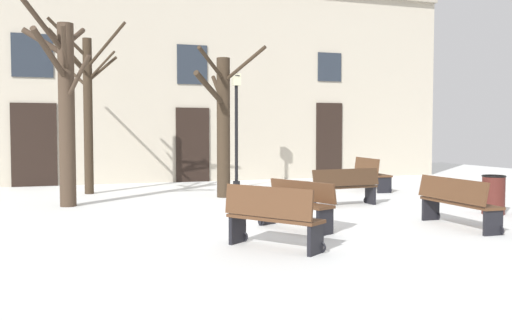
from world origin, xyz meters
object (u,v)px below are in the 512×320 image
at_px(bench_near_lamp, 272,217).
at_px(bench_by_litter_bin, 297,204).
at_px(bench_far_corner, 343,186).
at_px(tree_foreground, 87,105).
at_px(bench_back_to_back_right, 371,174).
at_px(tree_right_of_center, 65,103).
at_px(streetlamp, 236,116).
at_px(bench_facing_shops, 457,201).
at_px(litter_bin, 493,195).
at_px(tree_left_of_center, 223,122).

xyz_separation_m(bench_near_lamp, bench_by_litter_bin, (0.99, 1.45, -0.02)).
bearing_deg(bench_near_lamp, bench_far_corner, -74.78).
xyz_separation_m(tree_foreground, bench_back_to_back_right, (7.93, -1.65, -1.98)).
relative_size(tree_right_of_center, bench_back_to_back_right, 2.72).
bearing_deg(tree_right_of_center, bench_far_corner, -17.72).
relative_size(tree_right_of_center, streetlamp, 1.28).
height_order(tree_foreground, bench_by_litter_bin, tree_foreground).
bearing_deg(bench_facing_shops, bench_far_corner, 10.97).
bearing_deg(bench_far_corner, bench_back_to_back_right, -135.12).
relative_size(litter_bin, bench_facing_shops, 0.44).
xyz_separation_m(litter_bin, bench_by_litter_bin, (-4.63, -0.38, 0.04)).
height_order(bench_near_lamp, bench_back_to_back_right, bench_back_to_back_right).
relative_size(tree_foreground, tree_right_of_center, 1.04).
height_order(litter_bin, bench_by_litter_bin, bench_by_litter_bin).
relative_size(streetlamp, bench_back_to_back_right, 2.12).
height_order(tree_right_of_center, litter_bin, tree_right_of_center).
xyz_separation_m(streetlamp, bench_near_lamp, (-2.05, -8.86, -1.71)).
bearing_deg(bench_back_to_back_right, bench_far_corner, 145.82).
relative_size(tree_left_of_center, bench_by_litter_bin, 2.40).
height_order(tree_foreground, bench_near_lamp, tree_foreground).
distance_m(tree_left_of_center, bench_far_corner, 3.69).
bearing_deg(litter_bin, bench_by_litter_bin, -175.30).
distance_m(streetlamp, bench_facing_shops, 8.51).
height_order(streetlamp, bench_far_corner, streetlamp).
xyz_separation_m(bench_near_lamp, bench_far_corner, (3.19, 3.95, -0.02)).
bearing_deg(tree_left_of_center, bench_by_litter_bin, -89.96).
bearing_deg(tree_foreground, tree_left_of_center, -30.41).
height_order(tree_foreground, bench_back_to_back_right, tree_foreground).
height_order(tree_foreground, litter_bin, tree_foreground).
distance_m(litter_bin, bench_by_litter_bin, 4.65).
distance_m(bench_near_lamp, bench_far_corner, 5.08).
relative_size(tree_right_of_center, bench_far_corner, 2.56).
bearing_deg(bench_near_lamp, tree_foreground, -20.25).
bearing_deg(tree_right_of_center, bench_near_lamp, -63.74).
bearing_deg(bench_far_corner, streetlamp, -82.13).
distance_m(bench_near_lamp, bench_by_litter_bin, 1.75).
xyz_separation_m(tree_foreground, streetlamp, (4.41, 0.41, -0.28)).
xyz_separation_m(tree_right_of_center, litter_bin, (8.53, -4.07, -1.97)).
xyz_separation_m(tree_left_of_center, tree_right_of_center, (-3.89, -0.59, 0.39)).
height_order(tree_left_of_center, bench_by_litter_bin, tree_left_of_center).
height_order(bench_far_corner, bench_back_to_back_right, bench_back_to_back_right).
distance_m(tree_left_of_center, streetlamp, 2.61).
distance_m(bench_facing_shops, bench_by_litter_bin, 2.93).
height_order(litter_bin, bench_far_corner, bench_far_corner).
xyz_separation_m(tree_right_of_center, bench_near_lamp, (2.91, -5.90, -1.91)).
distance_m(tree_foreground, bench_near_lamp, 8.99).
xyz_separation_m(tree_foreground, tree_left_of_center, (3.34, -1.96, -0.48)).
xyz_separation_m(tree_foreground, litter_bin, (7.98, -6.62, -2.06)).
distance_m(tree_right_of_center, bench_facing_shops, 8.71).
bearing_deg(bench_facing_shops, bench_by_litter_bin, 75.34).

